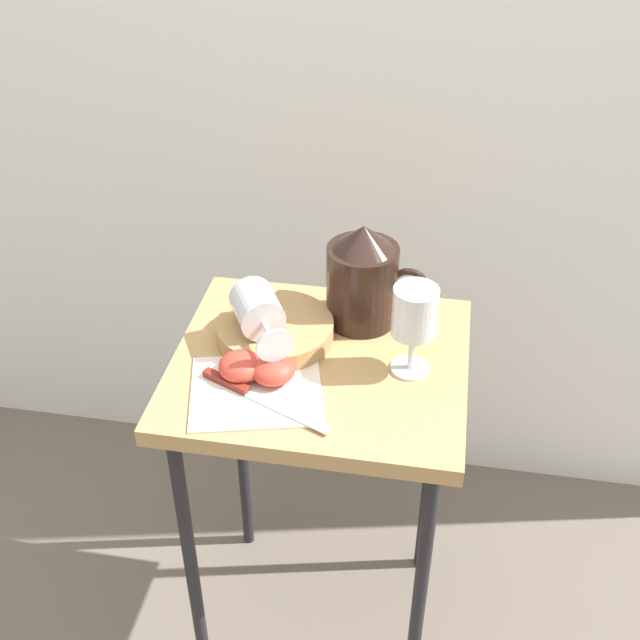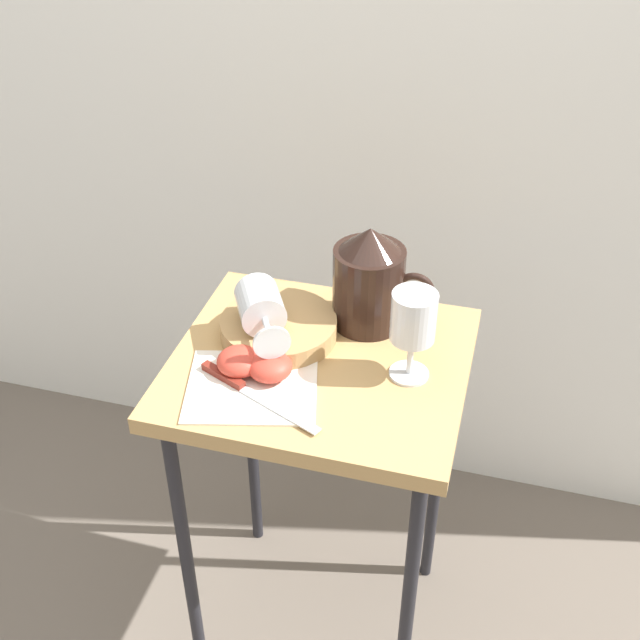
{
  "view_description": "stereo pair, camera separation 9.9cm",
  "coord_description": "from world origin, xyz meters",
  "px_view_note": "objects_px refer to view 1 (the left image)",
  "views": [
    {
      "loc": [
        0.18,
        -1.01,
        1.53
      ],
      "look_at": [
        0.0,
        0.0,
        0.79
      ],
      "focal_mm": 44.93,
      "sensor_mm": 36.0,
      "label": 1
    },
    {
      "loc": [
        0.27,
        -0.99,
        1.53
      ],
      "look_at": [
        0.0,
        0.0,
        0.79
      ],
      "focal_mm": 44.93,
      "sensor_mm": 36.0,
      "label": 2
    }
  ],
  "objects_px": {
    "apple_half_left": "(241,366)",
    "apple_half_right": "(273,369)",
    "wine_glass_upright": "(414,318)",
    "knife": "(246,392)",
    "pitcher": "(363,283)",
    "wine_glass_tipped_near": "(258,310)",
    "table": "(320,399)",
    "basket_tray": "(275,330)"
  },
  "relations": [
    {
      "from": "wine_glass_upright",
      "to": "knife",
      "type": "bearing_deg",
      "value": -156.75
    },
    {
      "from": "basket_tray",
      "to": "apple_half_left",
      "type": "height_order",
      "value": "apple_half_left"
    },
    {
      "from": "wine_glass_tipped_near",
      "to": "apple_half_right",
      "type": "xyz_separation_m",
      "value": [
        0.04,
        -0.09,
        -0.05
      ]
    },
    {
      "from": "apple_half_left",
      "to": "basket_tray",
      "type": "bearing_deg",
      "value": 74.37
    },
    {
      "from": "basket_tray",
      "to": "apple_half_left",
      "type": "relative_size",
      "value": 2.75
    },
    {
      "from": "pitcher",
      "to": "wine_glass_upright",
      "type": "relative_size",
      "value": 1.2
    },
    {
      "from": "table",
      "to": "basket_tray",
      "type": "bearing_deg",
      "value": 153.08
    },
    {
      "from": "wine_glass_tipped_near",
      "to": "knife",
      "type": "distance_m",
      "value": 0.14
    },
    {
      "from": "wine_glass_tipped_near",
      "to": "wine_glass_upright",
      "type": "bearing_deg",
      "value": -5.15
    },
    {
      "from": "basket_tray",
      "to": "apple_half_right",
      "type": "distance_m",
      "value": 0.11
    },
    {
      "from": "apple_half_left",
      "to": "apple_half_right",
      "type": "xyz_separation_m",
      "value": [
        0.05,
        0.0,
        0.0
      ]
    },
    {
      "from": "pitcher",
      "to": "apple_half_right",
      "type": "relative_size",
      "value": 2.58
    },
    {
      "from": "knife",
      "to": "wine_glass_upright",
      "type": "bearing_deg",
      "value": 23.25
    },
    {
      "from": "basket_tray",
      "to": "knife",
      "type": "xyz_separation_m",
      "value": [
        -0.01,
        -0.15,
        -0.01
      ]
    },
    {
      "from": "wine_glass_upright",
      "to": "basket_tray",
      "type": "bearing_deg",
      "value": 168.83
    },
    {
      "from": "table",
      "to": "apple_half_right",
      "type": "height_order",
      "value": "apple_half_right"
    },
    {
      "from": "pitcher",
      "to": "apple_half_right",
      "type": "height_order",
      "value": "pitcher"
    },
    {
      "from": "apple_half_right",
      "to": "wine_glass_upright",
      "type": "bearing_deg",
      "value": 16.57
    },
    {
      "from": "basket_tray",
      "to": "pitcher",
      "type": "xyz_separation_m",
      "value": [
        0.14,
        0.08,
        0.06
      ]
    },
    {
      "from": "apple_half_left",
      "to": "apple_half_right",
      "type": "relative_size",
      "value": 1.0
    },
    {
      "from": "apple_half_left",
      "to": "knife",
      "type": "relative_size",
      "value": 0.32
    },
    {
      "from": "wine_glass_upright",
      "to": "apple_half_right",
      "type": "bearing_deg",
      "value": -163.43
    },
    {
      "from": "table",
      "to": "apple_half_right",
      "type": "relative_size",
      "value": 9.85
    },
    {
      "from": "wine_glass_tipped_near",
      "to": "basket_tray",
      "type": "bearing_deg",
      "value": 46.09
    },
    {
      "from": "basket_tray",
      "to": "wine_glass_upright",
      "type": "distance_m",
      "value": 0.25
    },
    {
      "from": "basket_tray",
      "to": "knife",
      "type": "relative_size",
      "value": 0.89
    },
    {
      "from": "wine_glass_tipped_near",
      "to": "knife",
      "type": "xyz_separation_m",
      "value": [
        0.01,
        -0.13,
        -0.06
      ]
    },
    {
      "from": "apple_half_right",
      "to": "pitcher",
      "type": "bearing_deg",
      "value": 58.62
    },
    {
      "from": "table",
      "to": "basket_tray",
      "type": "distance_m",
      "value": 0.14
    },
    {
      "from": "wine_glass_upright",
      "to": "table",
      "type": "bearing_deg",
      "value": 178.84
    },
    {
      "from": "pitcher",
      "to": "apple_half_left",
      "type": "distance_m",
      "value": 0.26
    },
    {
      "from": "wine_glass_tipped_near",
      "to": "apple_half_right",
      "type": "distance_m",
      "value": 0.11
    },
    {
      "from": "table",
      "to": "apple_half_right",
      "type": "xyz_separation_m",
      "value": [
        -0.06,
        -0.07,
        0.11
      ]
    },
    {
      "from": "pitcher",
      "to": "wine_glass_tipped_near",
      "type": "height_order",
      "value": "pitcher"
    },
    {
      "from": "basket_tray",
      "to": "wine_glass_tipped_near",
      "type": "distance_m",
      "value": 0.06
    },
    {
      "from": "table",
      "to": "wine_glass_upright",
      "type": "relative_size",
      "value": 4.57
    },
    {
      "from": "table",
      "to": "knife",
      "type": "height_order",
      "value": "knife"
    },
    {
      "from": "table",
      "to": "apple_half_left",
      "type": "height_order",
      "value": "apple_half_left"
    },
    {
      "from": "apple_half_left",
      "to": "wine_glass_upright",
      "type": "bearing_deg",
      "value": 13.69
    },
    {
      "from": "table",
      "to": "apple_half_right",
      "type": "bearing_deg",
      "value": -134.14
    },
    {
      "from": "apple_half_right",
      "to": "knife",
      "type": "xyz_separation_m",
      "value": [
        -0.03,
        -0.04,
        -0.02
      ]
    },
    {
      "from": "pitcher",
      "to": "knife",
      "type": "height_order",
      "value": "pitcher"
    }
  ]
}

